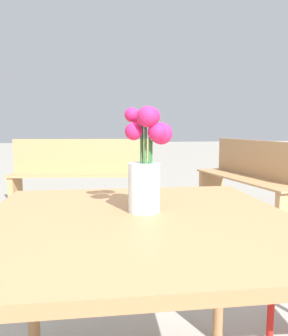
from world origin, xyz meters
name	(u,v)px	position (x,y,z in m)	size (l,w,h in m)	color
table_front	(139,245)	(0.00, 0.00, 0.64)	(0.99, 0.97, 0.73)	#9E7047
flower_vase	(146,167)	(0.03, 0.05, 0.87)	(0.15, 0.14, 0.34)	silver
bench_near	(81,172)	(-0.24, 2.97, 0.46)	(1.67, 0.59, 0.85)	tan
bench_middle	(250,176)	(1.59, 2.34, 0.46)	(0.59, 1.58, 0.85)	tan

